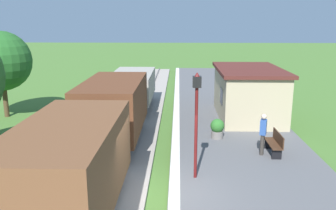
{
  "coord_description": "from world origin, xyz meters",
  "views": [
    {
      "loc": [
        0.5,
        -10.07,
        5.59
      ],
      "look_at": [
        0.02,
        6.09,
        1.67
      ],
      "focal_mm": 37.51,
      "sensor_mm": 36.0,
      "label": 1
    }
  ],
  "objects_px": {
    "bench_down_platform": "(236,93)",
    "lamp_post_near": "(197,106)",
    "station_hut": "(248,93)",
    "bench_near_hut": "(275,143)",
    "potted_planter": "(217,128)",
    "tree_trackside_far": "(1,61)",
    "person_waiting": "(263,132)",
    "freight_train": "(112,114)"
  },
  "relations": [
    {
      "from": "bench_down_platform",
      "to": "lamp_post_near",
      "type": "relative_size",
      "value": 0.41
    },
    {
      "from": "station_hut",
      "to": "bench_near_hut",
      "type": "xyz_separation_m",
      "value": [
        0.07,
        -5.66,
        -0.93
      ]
    },
    {
      "from": "potted_planter",
      "to": "lamp_post_near",
      "type": "relative_size",
      "value": 0.25
    },
    {
      "from": "lamp_post_near",
      "to": "tree_trackside_far",
      "type": "relative_size",
      "value": 0.74
    },
    {
      "from": "bench_down_platform",
      "to": "bench_near_hut",
      "type": "bearing_deg",
      "value": -90.0
    },
    {
      "from": "person_waiting",
      "to": "potted_planter",
      "type": "distance_m",
      "value": 2.6
    },
    {
      "from": "bench_near_hut",
      "to": "lamp_post_near",
      "type": "distance_m",
      "value": 4.58
    },
    {
      "from": "tree_trackside_far",
      "to": "station_hut",
      "type": "bearing_deg",
      "value": -2.11
    },
    {
      "from": "lamp_post_near",
      "to": "tree_trackside_far",
      "type": "distance_m",
      "value": 13.76
    },
    {
      "from": "bench_down_platform",
      "to": "lamp_post_near",
      "type": "height_order",
      "value": "lamp_post_near"
    },
    {
      "from": "freight_train",
      "to": "bench_down_platform",
      "type": "xyz_separation_m",
      "value": [
        6.86,
        9.17,
        -0.88
      ]
    },
    {
      "from": "potted_planter",
      "to": "lamp_post_near",
      "type": "xyz_separation_m",
      "value": [
        -1.21,
        -4.23,
        2.08
      ]
    },
    {
      "from": "tree_trackside_far",
      "to": "lamp_post_near",
      "type": "bearing_deg",
      "value": -38.24
    },
    {
      "from": "station_hut",
      "to": "bench_near_hut",
      "type": "bearing_deg",
      "value": -89.34
    },
    {
      "from": "bench_near_hut",
      "to": "bench_down_platform",
      "type": "xyz_separation_m",
      "value": [
        0.0,
        10.19,
        0.0
      ]
    },
    {
      "from": "person_waiting",
      "to": "bench_down_platform",
      "type": "bearing_deg",
      "value": -74.27
    },
    {
      "from": "bench_down_platform",
      "to": "lamp_post_near",
      "type": "xyz_separation_m",
      "value": [
        -3.35,
        -12.52,
        2.08
      ]
    },
    {
      "from": "station_hut",
      "to": "person_waiting",
      "type": "height_order",
      "value": "station_hut"
    },
    {
      "from": "bench_down_platform",
      "to": "tree_trackside_far",
      "type": "bearing_deg",
      "value": -164.18
    },
    {
      "from": "person_waiting",
      "to": "tree_trackside_far",
      "type": "bearing_deg",
      "value": -5.98
    },
    {
      "from": "person_waiting",
      "to": "tree_trackside_far",
      "type": "height_order",
      "value": "tree_trackside_far"
    },
    {
      "from": "freight_train",
      "to": "bench_near_hut",
      "type": "xyz_separation_m",
      "value": [
        6.86,
        -1.02,
        -0.88
      ]
    },
    {
      "from": "bench_near_hut",
      "to": "person_waiting",
      "type": "bearing_deg",
      "value": -171.54
    },
    {
      "from": "freight_train",
      "to": "tree_trackside_far",
      "type": "xyz_separation_m",
      "value": [
        -7.29,
        5.16,
        1.71
      ]
    },
    {
      "from": "potted_planter",
      "to": "freight_train",
      "type": "bearing_deg",
      "value": -169.4
    },
    {
      "from": "person_waiting",
      "to": "bench_near_hut",
      "type": "bearing_deg",
      "value": -152.83
    },
    {
      "from": "bench_near_hut",
      "to": "lamp_post_near",
      "type": "height_order",
      "value": "lamp_post_near"
    },
    {
      "from": "station_hut",
      "to": "potted_planter",
      "type": "distance_m",
      "value": 4.4
    },
    {
      "from": "person_waiting",
      "to": "tree_trackside_far",
      "type": "relative_size",
      "value": 0.34
    },
    {
      "from": "freight_train",
      "to": "potted_planter",
      "type": "bearing_deg",
      "value": 10.6
    },
    {
      "from": "freight_train",
      "to": "bench_down_platform",
      "type": "bearing_deg",
      "value": 53.17
    },
    {
      "from": "bench_down_platform",
      "to": "freight_train",
      "type": "bearing_deg",
      "value": -126.83
    },
    {
      "from": "freight_train",
      "to": "lamp_post_near",
      "type": "xyz_separation_m",
      "value": [
        3.51,
        -3.35,
        1.2
      ]
    },
    {
      "from": "tree_trackside_far",
      "to": "person_waiting",
      "type": "bearing_deg",
      "value": -24.7
    },
    {
      "from": "lamp_post_near",
      "to": "tree_trackside_far",
      "type": "bearing_deg",
      "value": 141.76
    },
    {
      "from": "bench_near_hut",
      "to": "person_waiting",
      "type": "relative_size",
      "value": 0.88
    },
    {
      "from": "freight_train",
      "to": "tree_trackside_far",
      "type": "distance_m",
      "value": 9.09
    },
    {
      "from": "freight_train",
      "to": "bench_down_platform",
      "type": "height_order",
      "value": "freight_train"
    },
    {
      "from": "station_hut",
      "to": "potted_planter",
      "type": "relative_size",
      "value": 6.33
    },
    {
      "from": "potted_planter",
      "to": "tree_trackside_far",
      "type": "relative_size",
      "value": 0.18
    },
    {
      "from": "person_waiting",
      "to": "tree_trackside_far",
      "type": "xyz_separation_m",
      "value": [
        -13.62,
        6.26,
        2.12
      ]
    },
    {
      "from": "lamp_post_near",
      "to": "potted_planter",
      "type": "bearing_deg",
      "value": 74.1
    }
  ]
}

